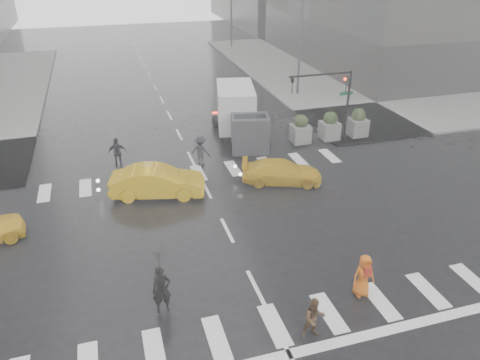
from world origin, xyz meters
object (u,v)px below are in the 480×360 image
object	(u,v)px
traffic_signal_pole	(334,93)
taxi_mid	(158,182)
pedestrian_brown	(314,318)
box_truck	(239,113)
pedestrian_orange	(364,276)

from	to	relation	value
traffic_signal_pole	taxi_mid	xyz separation A→B (m)	(-11.46, -3.92, -2.45)
pedestrian_brown	box_truck	xyz separation A→B (m)	(2.59, 16.95, 0.97)
pedestrian_brown	box_truck	distance (m)	17.17
pedestrian_brown	traffic_signal_pole	bearing A→B (deg)	63.35
traffic_signal_pole	box_truck	distance (m)	5.99
pedestrian_brown	taxi_mid	size ratio (longest dim) A/B	0.32
box_truck	taxi_mid	bearing A→B (deg)	-122.39
pedestrian_brown	box_truck	size ratio (longest dim) A/B	0.25
pedestrian_brown	pedestrian_orange	size ratio (longest dim) A/B	0.90
pedestrian_orange	taxi_mid	size ratio (longest dim) A/B	0.36
pedestrian_brown	box_truck	world-z (taller)	box_truck
traffic_signal_pole	pedestrian_brown	world-z (taller)	traffic_signal_pole
pedestrian_orange	pedestrian_brown	bearing A→B (deg)	-148.71
taxi_mid	pedestrian_orange	bearing A→B (deg)	-134.20
taxi_mid	box_truck	bearing A→B (deg)	-31.37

